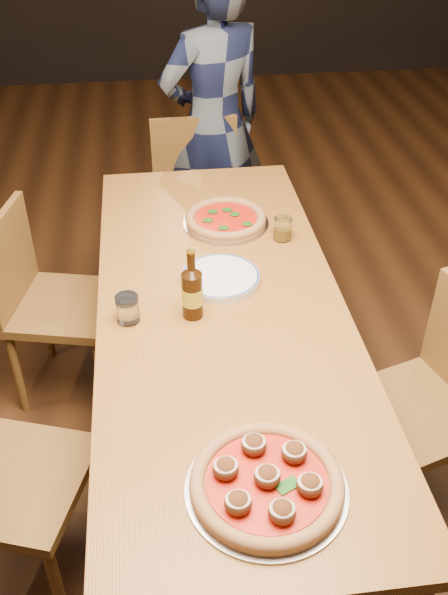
{
  "coord_description": "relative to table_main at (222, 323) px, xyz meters",
  "views": [
    {
      "loc": [
        -0.21,
        -1.69,
        2.05
      ],
      "look_at": [
        0.0,
        -0.05,
        0.82
      ],
      "focal_mm": 40.0,
      "sensor_mm": 36.0,
      "label": 1
    }
  ],
  "objects": [
    {
      "name": "ground",
      "position": [
        0.0,
        0.0,
        -0.68
      ],
      "size": [
        9.0,
        9.0,
        0.0
      ],
      "primitive_type": "plane",
      "color": "black"
    },
    {
      "name": "table_main",
      "position": [
        0.0,
        0.0,
        0.0
      ],
      "size": [
        0.8,
        2.0,
        0.75
      ],
      "color": "brown",
      "rests_on": "ground"
    },
    {
      "name": "chair_main_nw",
      "position": [
        -0.67,
        -0.37,
        -0.23
      ],
      "size": [
        0.53,
        0.53,
        0.89
      ],
      "primitive_type": null,
      "rotation": [
        0.0,
        0.0,
        1.25
      ],
      "color": "brown",
      "rests_on": "ground"
    },
    {
      "name": "chair_main_sw",
      "position": [
        -0.58,
        0.5,
        -0.24
      ],
      "size": [
        0.49,
        0.49,
        0.87
      ],
      "primitive_type": null,
      "rotation": [
        0.0,
        0.0,
        1.34
      ],
      "color": "brown",
      "rests_on": "ground"
    },
    {
      "name": "chair_main_e",
      "position": [
        0.61,
        -0.24,
        -0.24
      ],
      "size": [
        0.51,
        0.51,
        0.87
      ],
      "primitive_type": null,
      "rotation": [
        0.0,
        0.0,
        -1.27
      ],
      "color": "brown",
      "rests_on": "ground"
    },
    {
      "name": "chair_end",
      "position": [
        0.03,
        1.15,
        -0.23
      ],
      "size": [
        0.43,
        0.43,
        0.9
      ],
      "primitive_type": null,
      "rotation": [
        0.0,
        0.0,
        0.02
      ],
      "color": "brown",
      "rests_on": "ground"
    },
    {
      "name": "pizza_meatball",
      "position": [
        0.02,
        -0.72,
        0.1
      ],
      "size": [
        0.39,
        0.39,
        0.07
      ],
      "rotation": [
        0.0,
        0.0,
        0.42
      ],
      "color": "#B7B7BF",
      "rests_on": "table_main"
    },
    {
      "name": "pizza_margherita",
      "position": [
        0.08,
        0.52,
        0.09
      ],
      "size": [
        0.33,
        0.33,
        0.04
      ],
      "rotation": [
        0.0,
        0.0,
        0.3
      ],
      "color": "#B7B7BF",
      "rests_on": "table_main"
    },
    {
      "name": "plate_stack",
      "position": [
        0.01,
        0.14,
        0.08
      ],
      "size": [
        0.27,
        0.27,
        0.03
      ],
      "primitive_type": "cylinder",
      "color": "white",
      "rests_on": "table_main"
    },
    {
      "name": "beer_bottle",
      "position": [
        -0.1,
        -0.04,
        0.16
      ],
      "size": [
        0.07,
        0.07,
        0.24
      ],
      "rotation": [
        0.0,
        0.0,
        0.39
      ],
      "color": "black",
      "rests_on": "table_main"
    },
    {
      "name": "water_glass",
      "position": [
        -0.3,
        -0.04,
        0.12
      ],
      "size": [
        0.07,
        0.07,
        0.09
      ],
      "primitive_type": "cylinder",
      "color": "white",
      "rests_on": "table_main"
    },
    {
      "name": "amber_glass",
      "position": [
        0.27,
        0.38,
        0.11
      ],
      "size": [
        0.07,
        0.07,
        0.09
      ],
      "primitive_type": "cylinder",
      "color": "#8C620F",
      "rests_on": "table_main"
    },
    {
      "name": "diner",
      "position": [
        0.13,
        1.41,
        0.11
      ],
      "size": [
        0.68,
        0.58,
        1.57
      ],
      "primitive_type": "imported",
      "rotation": [
        0.0,
        0.0,
        3.56
      ],
      "color": "black",
      "rests_on": "ground"
    }
  ]
}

